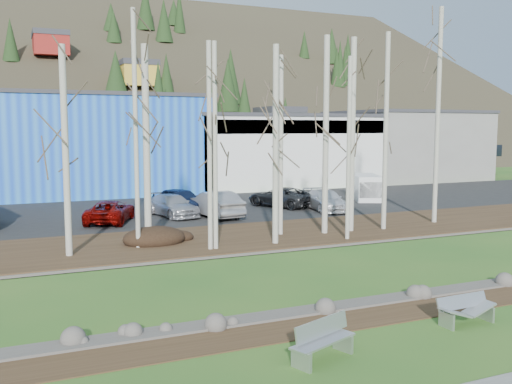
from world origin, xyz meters
name	(u,v)px	position (x,y,z in m)	size (l,w,h in m)	color
ground	(482,328)	(0.00, 0.00, 0.00)	(200.00, 200.00, 0.00)	#2A5B1E
dirt_strip	(430,306)	(0.00, 2.10, 0.01)	(80.00, 1.80, 0.03)	#382616
near_bank_rocks	(409,298)	(0.00, 3.10, 0.00)	(80.00, 0.80, 0.50)	#47423D
river	(342,269)	(0.00, 7.20, 0.00)	(80.00, 8.00, 0.90)	#131F30
far_bank_rocks	(294,249)	(0.00, 11.30, 0.00)	(80.00, 0.80, 0.46)	#47423D
far_bank	(265,235)	(0.00, 14.50, 0.07)	(80.00, 7.00, 0.15)	#382616
parking_lot	(200,209)	(0.00, 25.00, 0.07)	(80.00, 14.00, 0.14)	black
building_blue	(81,144)	(-6.00, 39.00, 4.16)	(20.40, 12.24, 8.30)	blue
building_white	(273,149)	(12.00, 38.98, 3.41)	(18.36, 12.24, 6.80)	silver
building_grey	(405,145)	(28.00, 39.00, 3.66)	(14.28, 12.24, 7.30)	slate
hillside	(83,52)	(0.00, 84.00, 17.50)	(160.00, 72.00, 35.00)	#372E21
bench_intact	(323,340)	(-5.11, -0.07, 0.47)	(1.95, 1.18, 0.94)	#B6B8BB
bench_damaged	(465,310)	(-0.14, 0.48, 0.40)	(1.80, 0.63, 0.79)	#B6B8BB
dirt_mound	(154,237)	(-5.68, 14.48, 0.44)	(2.95, 2.08, 0.58)	black
birch_0	(66,152)	(-9.60, 13.35, 4.52)	(0.28, 0.28, 8.74)	beige
birch_1	(136,130)	(-6.56, 13.85, 5.41)	(0.21, 0.21, 10.52)	beige
birch_2	(146,145)	(-5.90, 14.71, 4.72)	(0.32, 0.32, 9.14)	beige
birch_3	(215,147)	(-3.45, 12.18, 4.69)	(0.21, 0.21, 9.07)	beige
birch_4	(276,145)	(-0.49, 12.22, 4.71)	(0.28, 0.28, 9.11)	beige
birch_5	(281,146)	(0.72, 14.13, 4.61)	(0.22, 0.22, 8.92)	beige
birch_6	(349,149)	(3.16, 11.75, 4.51)	(0.20, 0.20, 8.72)	beige
birch_7	(326,136)	(2.95, 13.55, 5.11)	(0.29, 0.29, 9.93)	beige
birch_8	(386,132)	(6.44, 13.33, 5.29)	(0.25, 0.25, 10.28)	beige
birch_9	(438,116)	(10.43, 13.98, 6.14)	(0.26, 0.26, 11.99)	beige
birch_10	(210,147)	(-3.70, 12.18, 4.69)	(0.21, 0.21, 9.07)	beige
birch_11	(352,136)	(4.53, 13.55, 5.11)	(0.29, 0.29, 9.93)	beige
car_2	(110,211)	(-6.58, 21.30, 0.78)	(2.11, 4.57, 1.27)	#7D0805
car_3	(172,205)	(-2.70, 22.15, 0.80)	(1.84, 4.53, 1.32)	#A2A3AA
car_4	(181,201)	(-1.82, 23.30, 0.92)	(1.85, 4.60, 1.57)	#142144
car_5	(215,204)	(-0.45, 20.75, 0.93)	(1.68, 4.83, 1.59)	#A5A5A7
car_6	(281,197)	(5.24, 23.31, 0.81)	(2.22, 4.81, 1.34)	#2B2C2E
car_7	(326,200)	(7.12, 20.50, 0.81)	(1.86, 4.59, 1.33)	silver
van_white	(366,187)	(12.75, 24.14, 1.07)	(3.32, 4.60, 1.86)	white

